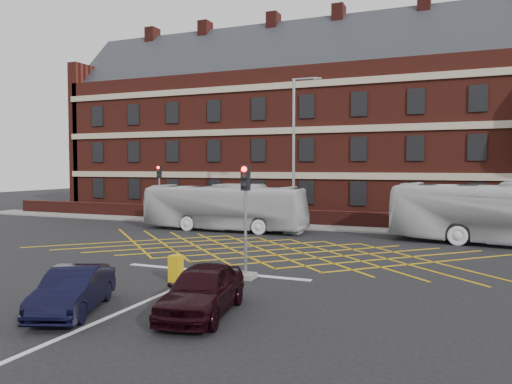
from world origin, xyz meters
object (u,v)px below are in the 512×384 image
at_px(traffic_light_far, 159,198).
at_px(bus_left, 224,207).
at_px(bus_right, 509,214).
at_px(utility_cabinet, 176,268).
at_px(car_navy, 73,290).
at_px(street_lamp, 295,180).
at_px(direction_signs, 155,204).
at_px(traffic_light_near, 246,232).
at_px(car_maroon, 202,290).

bearing_deg(traffic_light_far, bus_left, -23.37).
bearing_deg(bus_right, traffic_light_far, 90.29).
relative_size(traffic_light_far, utility_cabinet, 4.42).
xyz_separation_m(car_navy, street_lamp, (0.66, 18.61, 2.74)).
xyz_separation_m(traffic_light_far, direction_signs, (-0.10, -0.48, -0.39)).
height_order(bus_right, traffic_light_near, traffic_light_near).
height_order(traffic_light_near, direction_signs, traffic_light_near).
xyz_separation_m(bus_left, traffic_light_far, (-6.99, 3.02, 0.23)).
relative_size(street_lamp, direction_signs, 4.39).
relative_size(traffic_light_near, direction_signs, 1.94).
xyz_separation_m(bus_left, street_lamp, (4.75, 0.34, 1.85)).
distance_m(traffic_light_near, traffic_light_far, 20.79).
bearing_deg(direction_signs, traffic_light_far, 78.60).
xyz_separation_m(bus_right, car_navy, (-12.73, -18.33, -1.06)).
relative_size(bus_right, direction_signs, 5.57).
bearing_deg(bus_left, direction_signs, 69.47).
bearing_deg(traffic_light_far, car_maroon, -53.89).
bearing_deg(traffic_light_near, direction_signs, 133.24).
bearing_deg(utility_cabinet, bus_right, 48.99).
bearing_deg(car_navy, bus_left, 80.13).
bearing_deg(traffic_light_near, bus_left, 119.31).
height_order(bus_left, car_maroon, bus_left).
bearing_deg(street_lamp, car_navy, -92.05).
distance_m(bus_left, street_lamp, 5.11).
distance_m(traffic_light_near, utility_cabinet, 2.89).
xyz_separation_m(bus_right, traffic_light_near, (-9.84, -12.46, 0.06)).
relative_size(bus_right, utility_cabinet, 12.66).
distance_m(bus_right, street_lamp, 12.18).
bearing_deg(car_maroon, street_lamp, 89.65).
bearing_deg(bus_left, street_lamp, -86.71).
distance_m(car_maroon, traffic_light_far, 24.84).
height_order(car_navy, traffic_light_far, traffic_light_far).
bearing_deg(traffic_light_far, utility_cabinet, -55.03).
bearing_deg(bus_right, traffic_light_near, 149.07).
distance_m(traffic_light_far, utility_cabinet, 20.55).
bearing_deg(bus_left, bus_right, -90.61).
height_order(traffic_light_near, street_lamp, street_lamp).
xyz_separation_m(car_navy, traffic_light_far, (-11.07, 21.29, 1.12)).
height_order(bus_left, street_lamp, street_lamp).
relative_size(bus_right, car_maroon, 2.90).
bearing_deg(direction_signs, car_maroon, -53.04).
distance_m(direction_signs, utility_cabinet, 20.19).
distance_m(bus_right, direction_signs, 24.02).
relative_size(car_maroon, utility_cabinet, 4.36).
distance_m(car_maroon, direction_signs, 24.50).
relative_size(street_lamp, utility_cabinet, 9.98).
relative_size(car_navy, utility_cabinet, 4.06).
bearing_deg(traffic_light_far, traffic_light_near, -47.87).
bearing_deg(traffic_light_far, car_navy, -62.53).
bearing_deg(bus_left, utility_cabinet, -161.74).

